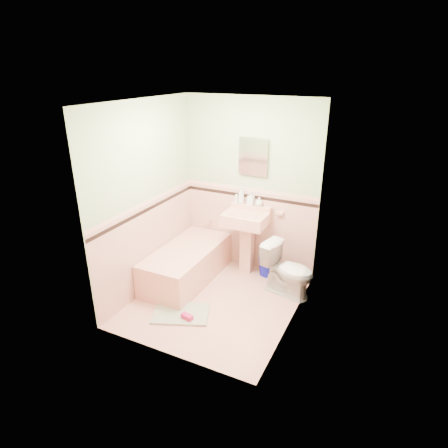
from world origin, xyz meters
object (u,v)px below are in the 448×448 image
at_px(bucket, 267,266).
at_px(toilet, 288,270).
at_px(soap_bottle_right, 259,202).
at_px(bathtub, 187,265).
at_px(soap_bottle_left, 241,195).
at_px(sink, 246,244).
at_px(medicine_cabinet, 253,157).
at_px(shoe, 187,317).
at_px(soap_bottle_mid, 251,198).

bearing_deg(bucket, toilet, -40.52).
height_order(soap_bottle_right, toilet, soap_bottle_right).
bearing_deg(toilet, soap_bottle_right, 66.18).
relative_size(bathtub, soap_bottle_left, 6.38).
bearing_deg(soap_bottle_left, soap_bottle_right, 0.00).
xyz_separation_m(sink, bucket, (0.32, 0.08, -0.34)).
bearing_deg(soap_bottle_left, medicine_cabinet, 10.79).
bearing_deg(bucket, bathtub, -148.54).
bearing_deg(sink, soap_bottle_right, 56.72).
distance_m(medicine_cabinet, shoe, 2.29).
height_order(medicine_cabinet, bucket, medicine_cabinet).
bearing_deg(sink, medicine_cabinet, 90.00).
distance_m(bathtub, sink, 0.90).
height_order(sink, toilet, sink).
relative_size(medicine_cabinet, toilet, 0.63).
xyz_separation_m(medicine_cabinet, soap_bottle_mid, (-0.01, -0.03, -0.59)).
bearing_deg(bathtub, medicine_cabinet, 47.42).
relative_size(bathtub, toilet, 2.13).
relative_size(sink, medicine_cabinet, 2.12).
height_order(bathtub, toilet, toilet).
relative_size(toilet, shoe, 4.81).
xyz_separation_m(bathtub, soap_bottle_right, (0.80, 0.71, 0.85)).
height_order(toilet, shoe, toilet).
height_order(bathtub, soap_bottle_left, soap_bottle_left).
bearing_deg(shoe, soap_bottle_left, 100.78).
height_order(soap_bottle_left, soap_bottle_mid, soap_bottle_left).
height_order(soap_bottle_mid, shoe, soap_bottle_mid).
distance_m(soap_bottle_right, toilet, 1.05).
bearing_deg(bucket, medicine_cabinet, 158.32).
xyz_separation_m(soap_bottle_mid, shoe, (-0.16, -1.56, -1.05)).
xyz_separation_m(bathtub, medicine_cabinet, (0.68, 0.74, 1.47)).
distance_m(soap_bottle_left, bucket, 1.11).
bearing_deg(toilet, bathtub, 112.88).
height_order(bathtub, soap_bottle_mid, soap_bottle_mid).
bearing_deg(soap_bottle_left, soap_bottle_mid, 0.00).
distance_m(bathtub, soap_bottle_left, 1.26).
bearing_deg(bucket, soap_bottle_right, 154.29).
bearing_deg(toilet, soap_bottle_left, 75.59).
height_order(sink, medicine_cabinet, medicine_cabinet).
height_order(soap_bottle_right, bucket, soap_bottle_right).
bearing_deg(sink, soap_bottle_left, 131.17).
relative_size(bathtub, soap_bottle_right, 11.44).
relative_size(sink, soap_bottle_left, 4.03).
xyz_separation_m(sink, soap_bottle_mid, (-0.01, 0.18, 0.63)).
distance_m(sink, soap_bottle_left, 0.70).
distance_m(soap_bottle_left, shoe, 1.89).
bearing_deg(soap_bottle_right, toilet, -36.18).
xyz_separation_m(soap_bottle_left, bucket, (0.48, -0.10, -1.00)).
distance_m(sink, medicine_cabinet, 1.24).
bearing_deg(bathtub, bucket, 31.46).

